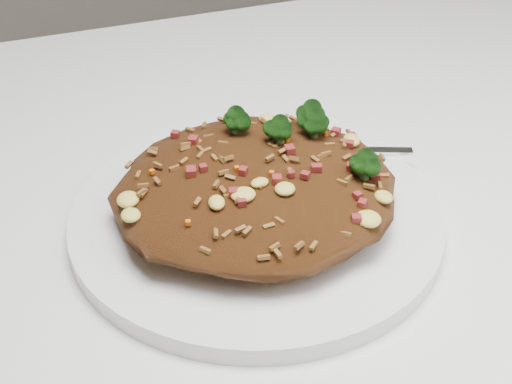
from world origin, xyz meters
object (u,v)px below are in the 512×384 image
at_px(plate, 256,217).
at_px(fried_rice, 257,178).
at_px(dining_table, 318,297).
at_px(fork, 321,150).

relative_size(plate, fried_rice, 1.33).
bearing_deg(dining_table, fried_rice, 178.63).
bearing_deg(fork, plate, -122.77).
distance_m(plate, fried_rice, 0.03).
height_order(plate, fork, fork).
xyz_separation_m(dining_table, fork, (0.02, 0.05, 0.11)).
bearing_deg(fork, fried_rice, -122.66).
distance_m(plate, fork, 0.09).
distance_m(fried_rice, fork, 0.09).
relative_size(plate, fork, 1.71).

